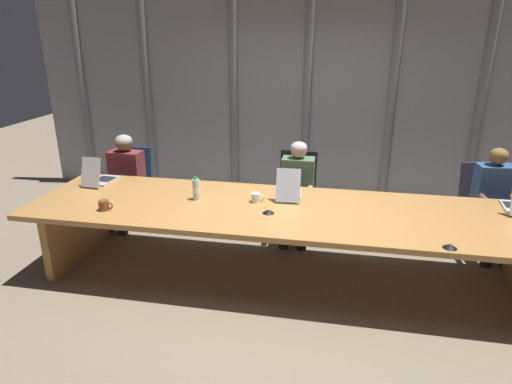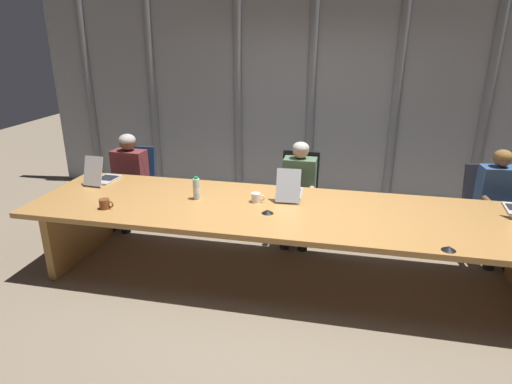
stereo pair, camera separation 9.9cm
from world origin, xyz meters
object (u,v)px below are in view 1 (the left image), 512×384
office_chair_center (481,218)px  person_center (495,198)px  office_chair_left_mid (295,204)px  coffee_mug_far (256,198)px  person_left_mid (297,186)px  person_left_end (123,175)px  coffee_mug_near (104,205)px  conference_mic_middle (268,211)px  water_bottle_primary (196,189)px  conference_mic_left_side (450,246)px  laptop_left_mid (289,190)px  office_chair_left_end (133,194)px  laptop_left_end (100,178)px

office_chair_center → person_center: person_center is taller
office_chair_left_mid → person_center: size_ratio=0.83×
office_chair_left_mid → coffee_mug_far: 1.09m
person_left_mid → person_left_end: bearing=-90.0°
person_center → coffee_mug_near: size_ratio=8.30×
office_chair_left_mid → person_center: bearing=89.1°
person_left_end → conference_mic_middle: 2.23m
person_center → coffee_mug_near: 3.94m
person_center → office_chair_left_mid: bearing=-100.3°
person_left_mid → office_chair_center: bearing=94.6°
coffee_mug_far → person_center: bearing=18.6°
office_chair_left_mid → water_bottle_primary: size_ratio=4.17×
person_left_mid → coffee_mug_near: (-1.65, -1.27, 0.14)m
person_center → conference_mic_middle: bearing=-70.6°
coffee_mug_near → conference_mic_left_side: coffee_mug_near is taller
laptop_left_mid → person_left_end: bearing=71.3°
office_chair_left_end → water_bottle_primary: (1.20, -1.00, 0.50)m
conference_mic_middle → office_chair_left_end: bearing=148.1°
coffee_mug_far → conference_mic_middle: bearing=-57.7°
office_chair_center → laptop_left_mid: bearing=-80.0°
laptop_left_mid → water_bottle_primary: 0.92m
office_chair_center → laptop_left_end: bearing=-89.7°
office_chair_center → conference_mic_left_side: office_chair_center is taller
laptop_left_mid → conference_mic_left_side: bearing=-126.8°
laptop_left_end → coffee_mug_near: (0.43, -0.69, -0.02)m
laptop_left_end → coffee_mug_near: bearing=-144.3°
office_chair_left_end → office_chair_center: 4.13m
water_bottle_primary → conference_mic_left_side: bearing=-15.7°
laptop_left_mid → office_chair_center: 2.23m
laptop_left_end → person_center: person_center is taller
laptop_left_end → conference_mic_middle: laptop_left_end is taller
laptop_left_mid → water_bottle_primary: laptop_left_mid is taller
laptop_left_end → conference_mic_left_side: bearing=-100.9°
conference_mic_left_side → person_left_end: bearing=156.8°
laptop_left_mid → coffee_mug_near: 1.77m
laptop_left_mid → coffee_mug_near: (-1.63, -0.69, -0.01)m
office_chair_left_mid → conference_mic_middle: office_chair_left_mid is taller
conference_mic_middle → laptop_left_mid: bearing=74.2°
office_chair_center → person_center: (0.04, -0.16, 0.30)m
office_chair_left_end → coffee_mug_far: size_ratio=6.79×
person_left_mid → coffee_mug_near: 2.09m
conference_mic_left_side → office_chair_left_mid: bearing=129.6°
conference_mic_left_side → person_left_mid: bearing=131.9°
coffee_mug_far → water_bottle_primary: bearing=-175.8°
office_chair_left_mid → office_chair_center: bearing=93.4°
person_left_end → person_center: person_center is taller
office_chair_left_end → office_chair_center: (4.13, 0.00, 0.01)m
office_chair_left_mid → laptop_left_mid: bearing=4.4°
laptop_left_end → coffee_mug_far: 1.78m
conference_mic_middle → office_chair_left_mid: bearing=84.3°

